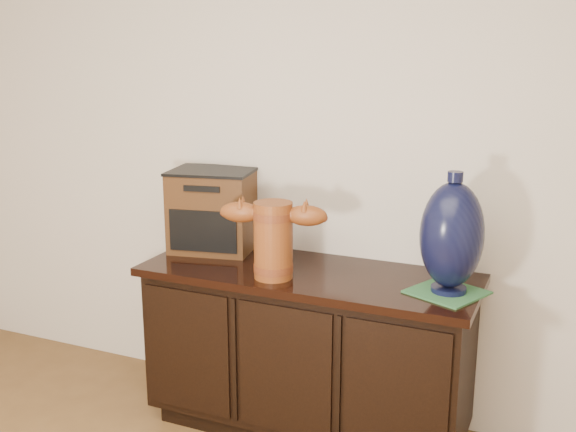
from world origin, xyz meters
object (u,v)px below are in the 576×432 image
at_px(tv_radio, 213,210).
at_px(lamp_base, 452,236).
at_px(terracotta_vessel, 273,236).
at_px(sideboard, 308,350).
at_px(spray_can, 286,238).

distance_m(tv_radio, lamp_base, 1.16).
bearing_deg(terracotta_vessel, sideboard, 41.28).
bearing_deg(lamp_base, spray_can, 168.40).
distance_m(sideboard, tv_radio, 0.79).
bearing_deg(tv_radio, spray_can, -11.02).
xyz_separation_m(sideboard, lamp_base, (0.61, -0.03, 0.60)).
bearing_deg(terracotta_vessel, spray_can, 91.67).
bearing_deg(spray_can, lamp_base, -11.60).
height_order(terracotta_vessel, tv_radio, tv_radio).
bearing_deg(terracotta_vessel, tv_radio, 137.77).
distance_m(sideboard, spray_can, 0.51).
height_order(terracotta_vessel, lamp_base, lamp_base).
relative_size(tv_radio, lamp_base, 0.91).
distance_m(tv_radio, spray_can, 0.39).
distance_m(terracotta_vessel, tv_radio, 0.51).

